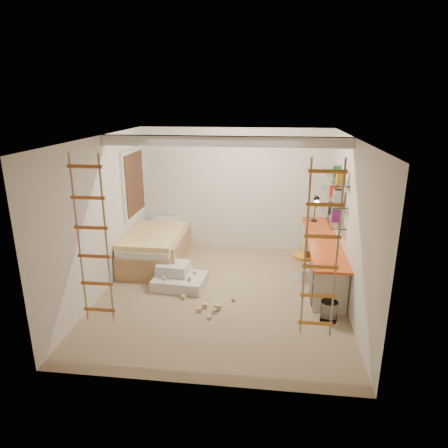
# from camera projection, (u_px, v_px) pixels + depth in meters

# --- Properties ---
(floor) EXTENTS (4.50, 4.50, 0.00)m
(floor) POSITION_uv_depth(u_px,v_px,m) (222.00, 294.00, 6.76)
(floor) COLOR tan
(floor) RESTS_ON ground
(ceiling_beam) EXTENTS (4.00, 0.18, 0.16)m
(ceiling_beam) POSITION_uv_depth(u_px,v_px,m) (224.00, 141.00, 6.28)
(ceiling_beam) COLOR white
(ceiling_beam) RESTS_ON ceiling
(window_frame) EXTENTS (0.06, 1.15, 1.35)m
(window_frame) POSITION_uv_depth(u_px,v_px,m) (133.00, 183.00, 7.93)
(window_frame) COLOR white
(window_frame) RESTS_ON wall_left
(window_blind) EXTENTS (0.02, 1.00, 1.20)m
(window_blind) POSITION_uv_depth(u_px,v_px,m) (135.00, 183.00, 7.93)
(window_blind) COLOR #4C2D1E
(window_blind) RESTS_ON window_frame
(rope_ladder_left) EXTENTS (0.41, 0.04, 2.13)m
(rope_ladder_left) POSITION_uv_depth(u_px,v_px,m) (93.00, 242.00, 4.80)
(rope_ladder_left) COLOR #C95922
(rope_ladder_left) RESTS_ON ceiling
(rope_ladder_right) EXTENTS (0.41, 0.04, 2.13)m
(rope_ladder_right) POSITION_uv_depth(u_px,v_px,m) (321.00, 252.00, 4.49)
(rope_ladder_right) COLOR orange
(rope_ladder_right) RESTS_ON ceiling
(waste_bin) EXTENTS (0.25, 0.25, 0.32)m
(waste_bin) POSITION_uv_depth(u_px,v_px,m) (329.00, 311.00, 5.90)
(waste_bin) COLOR white
(waste_bin) RESTS_ON floor
(desk) EXTENTS (0.56, 2.80, 0.75)m
(desk) POSITION_uv_depth(u_px,v_px,m) (321.00, 257.00, 7.26)
(desk) COLOR #F0561C
(desk) RESTS_ON floor
(shelves) EXTENTS (0.25, 1.80, 0.71)m
(shelves) POSITION_uv_depth(u_px,v_px,m) (333.00, 195.00, 7.17)
(shelves) COLOR white
(shelves) RESTS_ON wall_right
(bed) EXTENTS (1.02, 2.00, 0.69)m
(bed) POSITION_uv_depth(u_px,v_px,m) (156.00, 247.00, 7.99)
(bed) COLOR #AD7F51
(bed) RESTS_ON floor
(task_lamp) EXTENTS (0.14, 0.36, 0.57)m
(task_lamp) POSITION_uv_depth(u_px,v_px,m) (316.00, 205.00, 7.95)
(task_lamp) COLOR black
(task_lamp) RESTS_ON desk
(swivel_chair) EXTENTS (0.47, 0.47, 0.78)m
(swivel_chair) POSITION_uv_depth(u_px,v_px,m) (304.00, 264.00, 7.23)
(swivel_chair) COLOR orange
(swivel_chair) RESTS_ON floor
(play_platform) EXTENTS (0.93, 0.75, 0.39)m
(play_platform) POSITION_uv_depth(u_px,v_px,m) (178.00, 278.00, 7.02)
(play_platform) COLOR silver
(play_platform) RESTS_ON floor
(toy_blocks) EXTENTS (1.28, 1.21, 0.66)m
(toy_blocks) POSITION_uv_depth(u_px,v_px,m) (193.00, 286.00, 6.58)
(toy_blocks) COLOR #CCB284
(toy_blocks) RESTS_ON floor
(books) EXTENTS (0.14, 0.70, 0.92)m
(books) POSITION_uv_depth(u_px,v_px,m) (333.00, 190.00, 7.13)
(books) COLOR #8C1E7F
(books) RESTS_ON shelves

